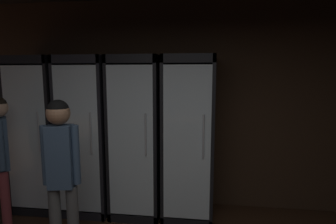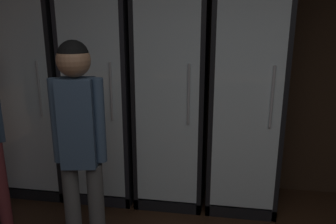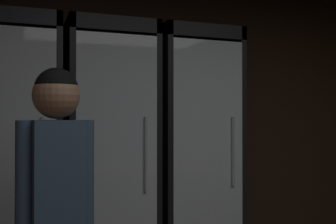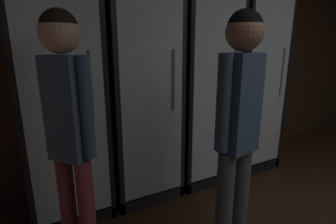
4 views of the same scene
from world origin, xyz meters
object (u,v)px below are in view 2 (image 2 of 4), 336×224
Objects in this scene: cooler_center at (173,98)px; shopper_near at (79,137)px; cooler_right at (244,100)px; cooler_far_left at (43,93)px; cooler_left at (106,96)px.

cooler_center reaches higher than shopper_near.
cooler_right is 1.57m from shopper_near.
cooler_center is 1.00× the size of cooler_right.
cooler_far_left and cooler_right have the same top height.
cooler_far_left reaches higher than shopper_near.
cooler_far_left is 0.66m from cooler_left.
cooler_left is at bearing -179.87° from cooler_center.
cooler_right is (0.66, 0.00, 0.00)m from cooler_center.
cooler_center is (1.32, -0.00, -0.01)m from cooler_far_left.
cooler_center is at bearing 0.13° from cooler_left.
cooler_far_left is 1.32m from cooler_center.
cooler_right is at bearing 44.79° from shopper_near.
cooler_left is at bearing -0.16° from cooler_far_left.
cooler_right is at bearing 0.10° from cooler_center.
cooler_far_left and cooler_center have the same top height.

